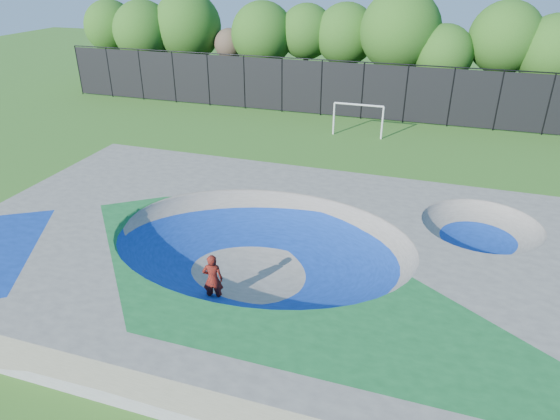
{
  "coord_description": "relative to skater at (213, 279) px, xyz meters",
  "views": [
    {
      "loc": [
        5.43,
        -14.42,
        10.29
      ],
      "look_at": [
        -0.27,
        3.0,
        1.1
      ],
      "focal_mm": 32.0,
      "sensor_mm": 36.0,
      "label": 1
    }
  ],
  "objects": [
    {
      "name": "skateboard",
      "position": [
        0.0,
        0.0,
        -0.9
      ],
      "size": [
        0.81,
        0.44,
        0.05
      ],
      "primitive_type": "cube",
      "rotation": [
        0.0,
        0.0,
        0.3
      ],
      "color": "black",
      "rests_on": "ground"
    },
    {
      "name": "skater",
      "position": [
        0.0,
        0.0,
        0.0
      ],
      "size": [
        0.77,
        0.61,
        1.85
      ],
      "primitive_type": "imported",
      "rotation": [
        0.0,
        0.0,
        3.42
      ],
      "color": "#B21F0E",
      "rests_on": "ground"
    },
    {
      "name": "fence",
      "position": [
        0.9,
        23.18,
        1.17
      ],
      "size": [
        48.09,
        0.09,
        4.04
      ],
      "color": "black",
      "rests_on": "ground"
    },
    {
      "name": "soccer_goal",
      "position": [
        1.37,
        19.02,
        0.57
      ],
      "size": [
        3.26,
        0.12,
        2.15
      ],
      "color": "silver",
      "rests_on": "ground"
    },
    {
      "name": "skate_deck",
      "position": [
        0.9,
        2.18,
        -0.17
      ],
      "size": [
        22.0,
        14.0,
        1.5
      ],
      "primitive_type": "cube",
      "color": "gray",
      "rests_on": "ground"
    },
    {
      "name": "treeline",
      "position": [
        0.67,
        27.86,
        4.12
      ],
      "size": [
        51.75,
        7.03,
        8.61
      ],
      "color": "#453222",
      "rests_on": "ground"
    },
    {
      "name": "ground",
      "position": [
        0.9,
        2.18,
        -0.92
      ],
      "size": [
        120.0,
        120.0,
        0.0
      ],
      "primitive_type": "plane",
      "color": "#2E621B",
      "rests_on": "ground"
    }
  ]
}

